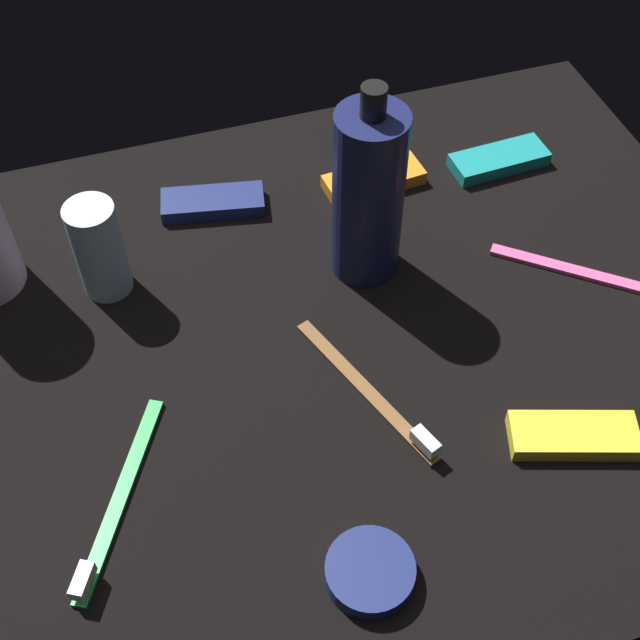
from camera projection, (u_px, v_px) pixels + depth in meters
The scene contains 11 objects.
ground_plane at pixel (320, 345), 77.32cm from camera, with size 84.00×64.00×1.20cm, color black.
lotion_bottle at pixel (368, 195), 75.93cm from camera, with size 6.48×6.48×20.32cm.
deodorant_stick at pixel (99, 249), 77.21cm from camera, with size 4.55×4.55×9.94cm, color silver.
toothbrush_green at pixel (115, 507), 65.87cm from camera, with size 9.72×16.35×2.10cm.
toothbrush_pink at pixel (598, 276), 81.01cm from camera, with size 14.81×12.18×2.10cm.
toothbrush_brown at pixel (374, 396), 72.40cm from camera, with size 7.25×17.33×2.10cm.
snack_bar_teal at pixel (499, 160), 91.41cm from camera, with size 10.40×4.00×1.50cm, color teal.
snack_bar_navy at pixel (213, 203), 87.22cm from camera, with size 10.40×4.00×1.50cm, color navy.
snack_bar_orange at pixel (374, 180), 89.41cm from camera, with size 10.40×4.00×1.50cm, color orange.
snack_bar_yellow at pixel (573, 436), 69.74cm from camera, with size 10.40×4.00×1.50cm, color yellow.
cream_tin_left at pixel (370, 572), 62.33cm from camera, with size 6.65×6.65×1.67cm, color navy.
Camera 1 is at (14.31, 44.85, 60.78)cm, focal length 48.02 mm.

